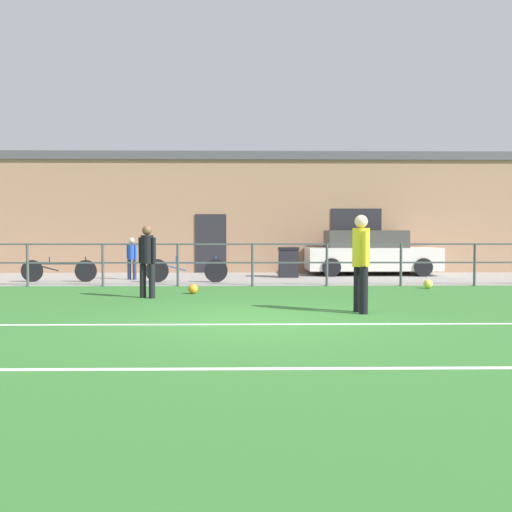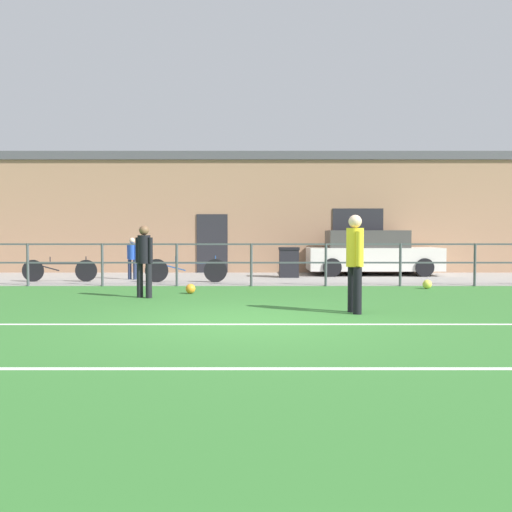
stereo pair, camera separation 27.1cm
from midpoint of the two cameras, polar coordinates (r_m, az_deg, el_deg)
ground at (r=9.22m, az=-0.84°, el=-6.66°), size 60.00×44.00×0.04m
field_line_touchline at (r=8.83m, az=-0.84°, el=-6.91°), size 36.00×0.11×0.00m
field_line_hash at (r=6.00m, az=-0.80°, el=-11.31°), size 36.00×0.11×0.00m
pavement_strip at (r=17.66m, az=-0.87°, el=-2.28°), size 48.00×5.00×0.02m
perimeter_fence at (r=15.12m, az=-0.87°, el=-0.24°), size 36.07×0.07×1.15m
clubhouse_facade at (r=21.32m, az=-0.88°, el=4.33°), size 28.00×2.56×4.33m
player_goalkeeper at (r=12.60m, az=-11.53°, el=-0.08°), size 0.41×0.28×1.59m
player_striker at (r=10.15m, az=9.79°, el=-0.14°), size 0.31×0.47×1.74m
soccer_ball_match at (r=13.36m, az=-6.96°, el=-3.31°), size 0.23×0.23×0.23m
soccer_ball_spare at (r=15.14m, az=16.49°, el=-2.73°), size 0.23×0.23×0.23m
spectator_child at (r=17.49m, az=-12.87°, el=0.02°), size 0.33×0.22×1.27m
parked_car_red at (r=19.47m, az=11.02°, el=0.24°), size 4.38×1.89×1.50m
bicycle_parked_0 at (r=16.23m, az=-7.53°, el=-1.43°), size 2.35×0.04×0.76m
bicycle_parked_1 at (r=17.26m, az=-19.71°, el=-1.38°), size 2.17×0.04×0.73m
trash_bin_0 at (r=18.01m, az=2.86°, el=-0.62°), size 0.64×0.55×0.96m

